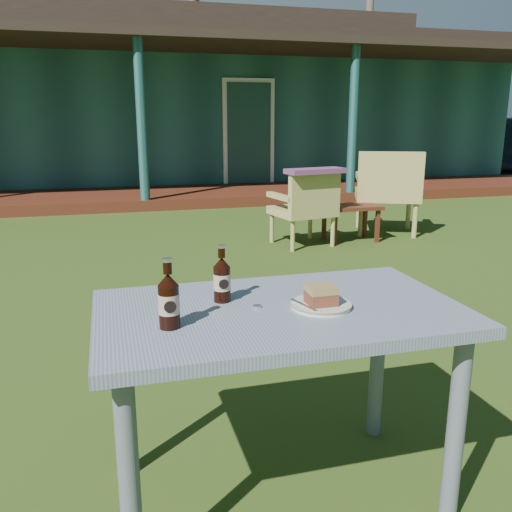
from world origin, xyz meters
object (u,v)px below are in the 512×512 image
object	(u,v)px
side_table	(351,210)
armchair_left	(306,205)
plate	(321,305)
armchair_right	(388,188)
car_near	(502,143)
cola_bottle_near	(222,279)
cola_bottle_far	(169,300)
cafe_table	(280,335)
cake_slice	(321,295)

from	to	relation	value
side_table	armchair_left	bearing A→B (deg)	-169.51
plate	side_table	bearing A→B (deg)	63.43
armchair_right	car_near	bearing A→B (deg)	42.76
car_near	cola_bottle_near	bearing A→B (deg)	140.78
cola_bottle_far	car_near	bearing A→B (deg)	46.95
cafe_table	cola_bottle_far	size ratio (longest dim) A/B	5.62
plate	armchair_left	distance (m)	3.95
armchair_right	armchair_left	bearing A→B (deg)	-163.69
cake_slice	armchair_right	world-z (taller)	armchair_right
cake_slice	armchair_left	bearing A→B (deg)	70.08
car_near	plate	xyz separation A→B (m)	(-8.69, -9.79, 0.01)
cake_slice	plate	bearing A→B (deg)	60.43
side_table	plate	bearing A→B (deg)	-116.57
plate	side_table	size ratio (longest dim) A/B	0.34
cola_bottle_far	armchair_left	distance (m)	4.20
plate	armchair_right	xyz separation A→B (m)	(2.46, 4.03, -0.19)
car_near	armchair_left	xyz separation A→B (m)	(-7.35, -6.09, -0.28)
cola_bottle_near	armchair_left	bearing A→B (deg)	65.22
plate	cola_bottle_far	distance (m)	0.51
plate	cake_slice	distance (m)	0.04
cake_slice	cola_bottle_far	size ratio (longest dim) A/B	0.43
cafe_table	armchair_right	bearing A→B (deg)	57.02
armchair_left	side_table	size ratio (longest dim) A/B	1.30
cola_bottle_far	cake_slice	bearing A→B (deg)	4.76
cake_slice	armchair_right	xyz separation A→B (m)	(2.47, 4.04, -0.22)
cola_bottle_near	armchair_left	xyz separation A→B (m)	(1.64, 3.56, -0.36)
car_near	plate	bearing A→B (deg)	142.18
cafe_table	cake_slice	world-z (taller)	cake_slice
cafe_table	cake_slice	xyz separation A→B (m)	(0.13, -0.04, 0.15)
car_near	cola_bottle_near	xyz separation A→B (m)	(-9.00, -9.65, 0.08)
armchair_right	side_table	world-z (taller)	armchair_right
car_near	plate	world-z (taller)	car_near
cola_bottle_near	armchair_right	size ratio (longest dim) A/B	0.20
cola_bottle_far	cafe_table	bearing A→B (deg)	12.75
plate	armchair_left	bearing A→B (deg)	70.10
plate	armchair_left	size ratio (longest dim) A/B	0.26
cola_bottle_far	armchair_left	world-z (taller)	cola_bottle_far
cola_bottle_far	armchair_right	world-z (taller)	armchair_right
cafe_table	side_table	bearing A→B (deg)	61.65
cafe_table	armchair_left	distance (m)	3.96
cola_bottle_near	armchair_right	distance (m)	4.78
cafe_table	cake_slice	size ratio (longest dim) A/B	13.04
car_near	cake_slice	xyz separation A→B (m)	(-8.70, -9.80, 0.05)
car_near	cola_bottle_near	size ratio (longest dim) A/B	21.49
armchair_right	side_table	size ratio (longest dim) A/B	1.60
plate	cake_slice	bearing A→B (deg)	-119.57
plate	cola_bottle_near	size ratio (longest dim) A/B	1.04
plate	cake_slice	world-z (taller)	cake_slice
plate	side_table	xyz separation A→B (m)	(1.91, 3.81, -0.39)
car_near	cafe_table	size ratio (longest dim) A/B	3.52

